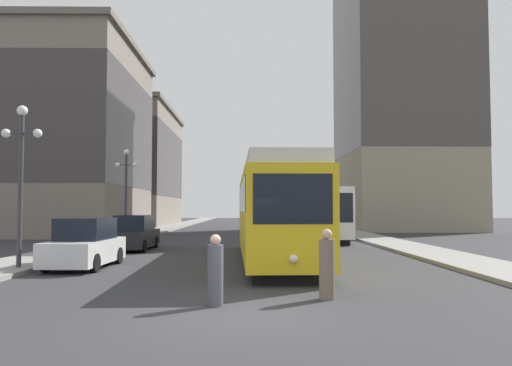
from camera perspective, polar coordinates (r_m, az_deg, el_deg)
The scene contains 14 objects.
ground_plane at distance 10.28m, azimuth -1.33°, elevation -15.19°, with size 200.00×200.00×0.00m, color #303033.
sidewalk_left at distance 50.85m, azimuth -10.69°, elevation -5.25°, with size 2.78×120.00×0.15m, color gray.
sidewalk_right at distance 50.82m, azimuth 9.01°, elevation -5.27°, with size 2.78×120.00×0.15m, color gray.
streetcar at distance 20.58m, azimuth 1.96°, elevation -3.16°, with size 3.07×14.22×3.89m.
transit_bus at distance 34.89m, azimuth 7.05°, elevation -3.29°, with size 2.77×12.54×3.45m.
parked_car_left_near at distance 19.35m, azimuth -19.15°, elevation -6.74°, with size 2.00×4.33×1.82m.
parked_car_left_mid at distance 26.77m, azimuth -13.91°, elevation -5.71°, with size 1.93×4.75×1.82m.
pedestrian_crossing_near at distance 12.12m, azimuth 8.20°, elevation -9.53°, with size 0.38×0.38×1.68m.
pedestrian_crossing_far at distance 11.25m, azimuth -4.73°, elevation -10.28°, with size 0.36×0.36×1.59m.
lamp_post_left_near at distance 19.02m, azimuth -25.53°, elevation 2.34°, with size 1.41×0.36×5.63m.
lamp_post_left_far at distance 32.77m, azimuth -14.80°, elevation 0.26°, with size 1.41×0.36×5.83m.
building_left_corner at distance 45.84m, azimuth -20.50°, elevation 5.10°, with size 11.19×16.83×16.44m.
building_left_midblock at distance 65.88m, azimuth -15.19°, elevation 1.95°, with size 13.18×20.19×14.96m.
building_right_corner at distance 54.81m, azimuth 16.40°, elevation 11.95°, with size 12.26×14.73×31.30m.
Camera 1 is at (0.10, -10.05, 2.18)m, focal length 34.58 mm.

